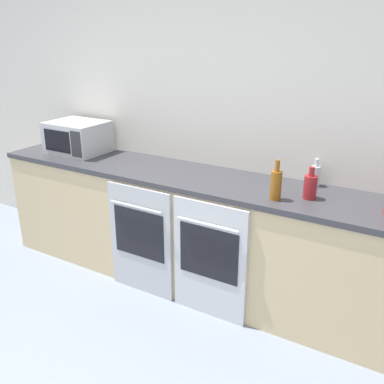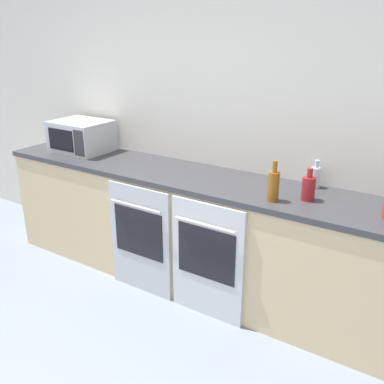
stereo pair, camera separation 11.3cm
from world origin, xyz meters
name	(u,v)px [view 1 (the left image)]	position (x,y,z in m)	size (l,w,h in m)	color
wall_back	(210,117)	(0.00, 2.21, 1.30)	(10.00, 0.06, 2.60)	silver
counter_back	(189,230)	(0.00, 1.89, 0.46)	(3.38, 0.61, 0.92)	#D1B789
oven_left	(141,240)	(-0.24, 1.58, 0.44)	(0.56, 0.06, 0.87)	#B7BABF
oven_right	(209,260)	(0.35, 1.58, 0.44)	(0.56, 0.06, 0.87)	silver
microwave	(78,137)	(-1.17, 1.94, 1.06)	(0.49, 0.40, 0.27)	#B7BABF
bottle_red	(310,186)	(0.92, 1.86, 1.00)	(0.08, 0.08, 0.21)	maroon
bottle_clear	(315,175)	(0.88, 2.12, 1.00)	(0.07, 0.07, 0.19)	silver
bottle_amber	(276,184)	(0.74, 1.73, 1.02)	(0.07, 0.07, 0.26)	#8C5114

